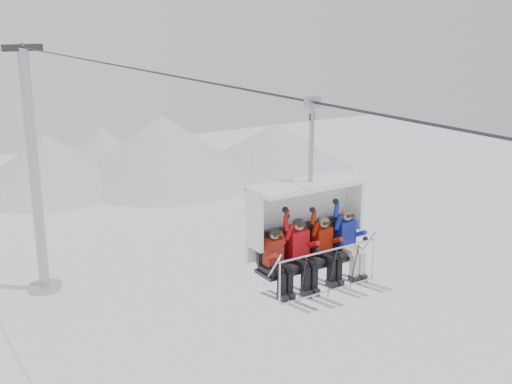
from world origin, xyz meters
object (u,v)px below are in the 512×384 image
skier_center_left (301,251)px  skier_center_right (326,247)px  skier_far_right (349,240)px  lift_tower_right (36,191)px  chairlift_carrier (306,221)px  skier_far_left (277,260)px

skier_center_left → skier_center_right: skier_center_left is taller
skier_far_right → skier_center_right: bearing=-179.3°
lift_tower_right → skier_center_left: (-0.36, -24.29, 4.45)m
chairlift_carrier → skier_far_left: bearing=-161.3°
lift_tower_right → skier_far_left: 24.71m
lift_tower_right → chairlift_carrier: (0.00, -23.97, 4.96)m
skier_far_left → skier_center_right: 1.28m
chairlift_carrier → skier_far_right: size_ratio=2.36×
skier_center_left → skier_center_right: size_ratio=1.00×
lift_tower_right → skier_far_right: lift_tower_right is taller
skier_center_left → skier_far_right: 1.31m
skier_far_left → skier_far_right: bearing=0.3°
chairlift_carrier → skier_center_right: size_ratio=2.36×
lift_tower_right → chairlift_carrier: size_ratio=3.38×
lift_tower_right → skier_center_left: size_ratio=7.99×
skier_far_left → skier_center_left: size_ratio=1.00×
lift_tower_right → skier_center_right: (0.31, -24.30, 4.41)m
skier_center_left → lift_tower_right: bearing=89.2°
lift_tower_right → skier_far_left: bearing=-92.3°
chairlift_carrier → skier_center_right: (0.31, -0.32, -0.56)m
chairlift_carrier → skier_far_left: chairlift_carrier is taller
chairlift_carrier → skier_far_left: size_ratio=2.36×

